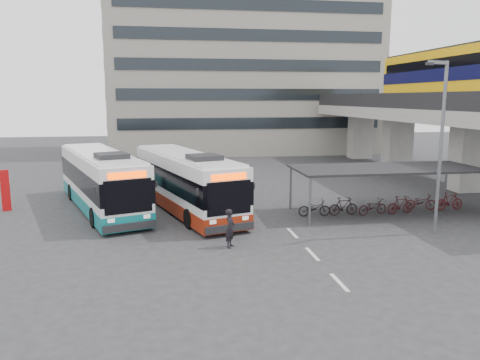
{
  "coord_description": "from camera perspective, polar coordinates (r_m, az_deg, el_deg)",
  "views": [
    {
      "loc": [
        -3.29,
        -20.43,
        6.24
      ],
      "look_at": [
        0.56,
        3.37,
        2.0
      ],
      "focal_mm": 35.0,
      "sensor_mm": 36.0,
      "label": 1
    }
  ],
  "objects": [
    {
      "name": "office_block",
      "position": [
        57.53,
        0.18,
        16.22
      ],
      "size": [
        30.0,
        15.0,
        25.0
      ],
      "primitive_type": "cube",
      "color": "gray",
      "rests_on": "ground"
    },
    {
      "name": "lamp_post",
      "position": [
        22.98,
        23.2,
        4.77
      ],
      "size": [
        1.33,
        0.61,
        7.86
      ],
      "rotation": [
        0.0,
        0.0,
        0.35
      ],
      "color": "#595B60",
      "rests_on": "ground"
    },
    {
      "name": "viaduct",
      "position": [
        36.67,
        24.74,
        9.06
      ],
      "size": [
        8.0,
        32.0,
        9.68
      ],
      "color": "gray",
      "rests_on": "ground"
    },
    {
      "name": "pedestrian",
      "position": [
        19.78,
        -1.21,
        -5.9
      ],
      "size": [
        0.61,
        0.71,
        1.66
      ],
      "primitive_type": "imported",
      "rotation": [
        0.0,
        0.0,
        1.15
      ],
      "color": "black",
      "rests_on": "ground"
    },
    {
      "name": "sign_totem_north",
      "position": [
        29.09,
        -26.69,
        -1.07
      ],
      "size": [
        0.49,
        0.29,
        2.32
      ],
      "rotation": [
        0.0,
        0.0,
        0.34
      ],
      "color": "#AE0A0C",
      "rests_on": "ground"
    },
    {
      "name": "bus_main",
      "position": [
        26.39,
        -6.68,
        -0.23
      ],
      "size": [
        5.85,
        11.86,
        3.44
      ],
      "rotation": [
        0.0,
        0.0,
        0.3
      ],
      "color": "white",
      "rests_on": "ground"
    },
    {
      "name": "road_markings",
      "position": [
        19.39,
        8.8,
        -8.9
      ],
      "size": [
        0.15,
        7.6,
        0.01
      ],
      "color": "beige",
      "rests_on": "ground"
    },
    {
      "name": "bike_shelter",
      "position": [
        26.65,
        17.17,
        -0.85
      ],
      "size": [
        10.0,
        4.0,
        2.54
      ],
      "color": "#595B60",
      "rests_on": "ground"
    },
    {
      "name": "bus_teal",
      "position": [
        27.56,
        -16.58,
        -0.09
      ],
      "size": [
        6.25,
        12.0,
        3.49
      ],
      "rotation": [
        0.0,
        0.0,
        0.33
      ],
      "color": "white",
      "rests_on": "ground"
    },
    {
      "name": "ground",
      "position": [
        21.61,
        -0.04,
        -6.81
      ],
      "size": [
        120.0,
        120.0,
        0.0
      ],
      "primitive_type": "plane",
      "color": "#28282B",
      "rests_on": "ground"
    }
  ]
}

